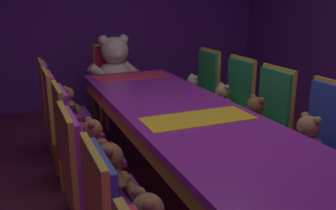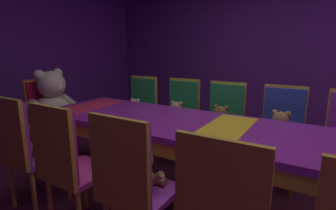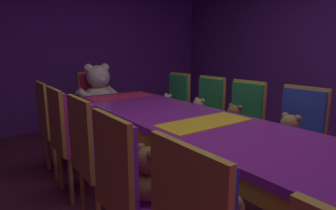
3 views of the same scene
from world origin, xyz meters
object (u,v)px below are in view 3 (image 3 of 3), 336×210
chair_left_4 (67,132)px  teddy_right_3 (233,121)px  chair_right_3 (243,118)px  teddy_right_5 (167,105)px  teddy_right_2 (289,134)px  chair_right_4 (207,109)px  chair_right_2 (298,131)px  chair_right_5 (175,101)px  teddy_right_4 (198,112)px  chair_left_2 (127,184)px  teddy_left_5 (66,120)px  king_teddy_bear (99,91)px  banquet_table (205,133)px  throne_chair (95,99)px  teddy_left_3 (111,149)px  chair_left_5 (52,119)px  chair_left_3 (92,150)px  teddy_left_2 (150,176)px

chair_left_4 → teddy_right_3: (1.50, -0.58, -0.01)m
chair_right_3 → teddy_right_5: chair_right_3 is taller
teddy_right_2 → chair_right_4: 1.16m
chair_right_2 → chair_right_3: same height
chair_right_5 → chair_right_3: bearing=90.2°
teddy_right_2 → chair_right_3: bearing=-102.2°
chair_right_2 → teddy_right_4: (-0.14, 1.15, -0.02)m
chair_left_2 → teddy_left_5: 1.70m
chair_left_2 → king_teddy_bear: bearing=71.0°
banquet_table → throne_chair: bearing=90.0°
teddy_right_2 → teddy_right_5: teddy_right_2 is taller
teddy_left_3 → teddy_right_4: teddy_right_4 is taller
teddy_right_2 → throne_chair: throne_chair is taller
chair_right_5 → teddy_right_5: bearing=0.0°
banquet_table → chair_left_5: 1.63m
throne_chair → chair_right_5: bearing=43.5°
teddy_right_4 → throne_chair: throne_chair is taller
throne_chair → teddy_right_2: bearing=14.9°
king_teddy_bear → throne_chair: bearing=180.0°
chair_left_2 → teddy_right_2: 1.53m
chair_left_2 → chair_left_3: (0.03, 0.59, 0.00)m
chair_left_5 → chair_right_4: (1.66, -0.56, 0.00)m
chair_left_3 → chair_right_2: 1.75m
chair_left_5 → teddy_right_3: chair_left_5 is taller
chair_right_2 → teddy_right_4: bearing=-82.9°
teddy_right_5 → chair_right_5: bearing=-180.0°
teddy_left_2 → teddy_left_3: teddy_left_2 is taller
throne_chair → teddy_right_5: bearing=38.1°
chair_right_4 → throne_chair: 1.69m
banquet_table → teddy_left_5: (-0.68, 1.41, -0.09)m
chair_right_2 → king_teddy_bear: (-0.84, 2.45, 0.14)m
chair_left_2 → throne_chair: 2.73m
teddy_left_5 → teddy_right_2: 2.19m
banquet_table → king_teddy_bear: king_teddy_bear is taller
chair_left_2 → chair_left_4: (0.01, 1.15, 0.00)m
teddy_right_3 → chair_left_2: bearing=20.7°
banquet_table → teddy_right_2: bearing=-23.1°
chair_left_2 → teddy_right_3: bearing=20.7°
chair_left_3 → chair_left_5: bearing=90.7°
chair_left_3 → chair_right_2: bearing=-20.2°
chair_left_4 → chair_left_5: (0.00, 0.54, 0.00)m
chair_left_2 → chair_right_2: 1.68m
chair_left_4 → chair_right_3: size_ratio=1.00×
banquet_table → chair_right_4: 1.20m
chair_left_2 → chair_right_3: (1.66, 0.57, 0.00)m
teddy_right_2 → chair_right_5: 1.76m
chair_right_3 → chair_right_5: bearing=-89.8°
banquet_table → chair_right_2: chair_right_2 is taller
chair_right_5 → king_teddy_bear: size_ratio=1.43×
teddy_right_3 → king_teddy_bear: (-0.68, 1.86, 0.15)m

